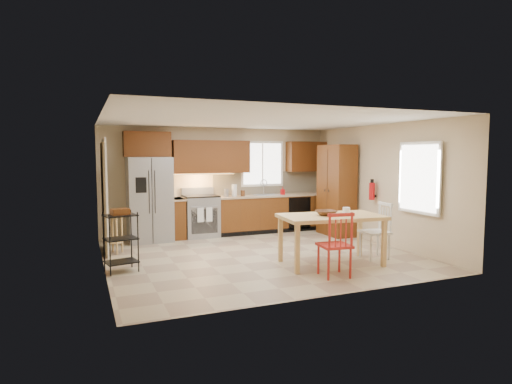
{
  "coord_description": "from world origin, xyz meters",
  "views": [
    {
      "loc": [
        -3.06,
        -7.25,
        1.87
      ],
      "look_at": [
        0.08,
        0.4,
        1.15
      ],
      "focal_mm": 30.0,
      "sensor_mm": 36.0,
      "label": 1
    }
  ],
  "objects_px": {
    "refrigerator": "(150,199)",
    "range_stove": "(201,217)",
    "pantry": "(336,190)",
    "table_jar": "(346,212)",
    "soap_bottle": "(283,191)",
    "chair_red": "(334,244)",
    "utility_cart": "(121,242)",
    "bar_stool": "(115,234)",
    "dining_table": "(331,240)",
    "fire_extinguisher": "(372,191)",
    "table_bowl": "(326,216)",
    "chair_white": "(375,231)"
  },
  "relations": [
    {
      "from": "refrigerator",
      "to": "range_stove",
      "type": "bearing_deg",
      "value": 2.99
    },
    {
      "from": "pantry",
      "to": "table_jar",
      "type": "xyz_separation_m",
      "value": [
        -1.19,
        -2.16,
        -0.17
      ]
    },
    {
      "from": "range_stove",
      "to": "soap_bottle",
      "type": "relative_size",
      "value": 4.82
    },
    {
      "from": "chair_red",
      "to": "table_jar",
      "type": "xyz_separation_m",
      "value": [
        0.72,
        0.76,
        0.37
      ]
    },
    {
      "from": "pantry",
      "to": "utility_cart",
      "type": "xyz_separation_m",
      "value": [
        -4.93,
        -1.4,
        -0.57
      ]
    },
    {
      "from": "refrigerator",
      "to": "soap_bottle",
      "type": "bearing_deg",
      "value": -0.45
    },
    {
      "from": "range_stove",
      "to": "bar_stool",
      "type": "xyz_separation_m",
      "value": [
        -1.95,
        -0.99,
        -0.09
      ]
    },
    {
      "from": "refrigerator",
      "to": "dining_table",
      "type": "relative_size",
      "value": 1.06
    },
    {
      "from": "table_jar",
      "to": "soap_bottle",
      "type": "bearing_deg",
      "value": 85.5
    },
    {
      "from": "refrigerator",
      "to": "range_stove",
      "type": "xyz_separation_m",
      "value": [
        1.15,
        0.06,
        -0.45
      ]
    },
    {
      "from": "fire_extinguisher",
      "to": "utility_cart",
      "type": "bearing_deg",
      "value": -176.09
    },
    {
      "from": "utility_cart",
      "to": "refrigerator",
      "type": "bearing_deg",
      "value": 59.01
    },
    {
      "from": "table_bowl",
      "to": "range_stove",
      "type": "bearing_deg",
      "value": 111.9
    },
    {
      "from": "range_stove",
      "to": "chair_white",
      "type": "xyz_separation_m",
      "value": [
        2.36,
        -3.2,
        0.04
      ]
    },
    {
      "from": "range_stove",
      "to": "table_bowl",
      "type": "xyz_separation_m",
      "value": [
        1.31,
        -3.25,
        0.38
      ]
    },
    {
      "from": "soap_bottle",
      "to": "chair_red",
      "type": "height_order",
      "value": "soap_bottle"
    },
    {
      "from": "soap_bottle",
      "to": "pantry",
      "type": "distance_m",
      "value": 1.31
    },
    {
      "from": "range_stove",
      "to": "bar_stool",
      "type": "height_order",
      "value": "range_stove"
    },
    {
      "from": "range_stove",
      "to": "soap_bottle",
      "type": "distance_m",
      "value": 2.1
    },
    {
      "from": "pantry",
      "to": "bar_stool",
      "type": "bearing_deg",
      "value": -179.9
    },
    {
      "from": "refrigerator",
      "to": "pantry",
      "type": "xyz_separation_m",
      "value": [
        4.13,
        -0.93,
        0.14
      ]
    },
    {
      "from": "fire_extinguisher",
      "to": "chair_red",
      "type": "bearing_deg",
      "value": -138.53
    },
    {
      "from": "table_jar",
      "to": "utility_cart",
      "type": "height_order",
      "value": "utility_cart"
    },
    {
      "from": "soap_bottle",
      "to": "fire_extinguisher",
      "type": "bearing_deg",
      "value": -59.47
    },
    {
      "from": "soap_bottle",
      "to": "utility_cart",
      "type": "height_order",
      "value": "soap_bottle"
    },
    {
      "from": "soap_bottle",
      "to": "table_jar",
      "type": "height_order",
      "value": "soap_bottle"
    },
    {
      "from": "table_jar",
      "to": "bar_stool",
      "type": "relative_size",
      "value": 0.22
    },
    {
      "from": "soap_bottle",
      "to": "dining_table",
      "type": "height_order",
      "value": "soap_bottle"
    },
    {
      "from": "chair_white",
      "to": "bar_stool",
      "type": "bearing_deg",
      "value": 69.27
    },
    {
      "from": "range_stove",
      "to": "table_bowl",
      "type": "relative_size",
      "value": 2.66
    },
    {
      "from": "pantry",
      "to": "table_jar",
      "type": "bearing_deg",
      "value": -118.84
    },
    {
      "from": "table_bowl",
      "to": "table_jar",
      "type": "height_order",
      "value": "table_jar"
    },
    {
      "from": "table_bowl",
      "to": "utility_cart",
      "type": "distance_m",
      "value": 3.39
    },
    {
      "from": "chair_white",
      "to": "utility_cart",
      "type": "xyz_separation_m",
      "value": [
        -4.31,
        0.82,
        -0.02
      ]
    },
    {
      "from": "fire_extinguisher",
      "to": "table_bowl",
      "type": "xyz_separation_m",
      "value": [
        -1.87,
        -1.22,
        -0.26
      ]
    },
    {
      "from": "dining_table",
      "to": "chair_white",
      "type": "relative_size",
      "value": 1.7
    },
    {
      "from": "chair_red",
      "to": "pantry",
      "type": "bearing_deg",
      "value": 63.14
    },
    {
      "from": "chair_red",
      "to": "fire_extinguisher",
      "type": "bearing_deg",
      "value": 47.87
    },
    {
      "from": "range_stove",
      "to": "pantry",
      "type": "distance_m",
      "value": 3.19
    },
    {
      "from": "chair_red",
      "to": "table_bowl",
      "type": "distance_m",
      "value": 0.77
    },
    {
      "from": "table_bowl",
      "to": "pantry",
      "type": "bearing_deg",
      "value": 53.62
    },
    {
      "from": "table_bowl",
      "to": "table_jar",
      "type": "distance_m",
      "value": 0.49
    },
    {
      "from": "table_bowl",
      "to": "utility_cart",
      "type": "height_order",
      "value": "utility_cart"
    },
    {
      "from": "pantry",
      "to": "dining_table",
      "type": "bearing_deg",
      "value": -124.59
    },
    {
      "from": "refrigerator",
      "to": "utility_cart",
      "type": "relative_size",
      "value": 1.88
    },
    {
      "from": "fire_extinguisher",
      "to": "table_jar",
      "type": "xyz_separation_m",
      "value": [
        -1.39,
        -1.11,
        -0.22
      ]
    },
    {
      "from": "fire_extinguisher",
      "to": "refrigerator",
      "type": "bearing_deg",
      "value": 155.48
    },
    {
      "from": "dining_table",
      "to": "chair_white",
      "type": "xyz_separation_m",
      "value": [
        0.95,
        0.05,
        0.09
      ]
    },
    {
      "from": "bar_stool",
      "to": "table_bowl",
      "type": "bearing_deg",
      "value": -27.22
    },
    {
      "from": "chair_red",
      "to": "dining_table",
      "type": "bearing_deg",
      "value": 68.1
    }
  ]
}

